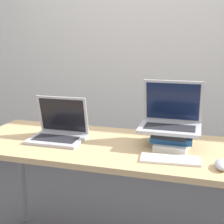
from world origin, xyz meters
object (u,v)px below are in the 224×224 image
book_stack (173,138)px  laptop_on_books (171,119)px  laptop_left (59,131)px  mouse (222,165)px  wireless_keyboard (170,159)px

book_stack → laptop_on_books: 0.10m
laptop_on_books → laptop_left: bearing=-171.6°
laptop_left → mouse: laptop_left is taller
wireless_keyboard → mouse: 0.23m
book_stack → wireless_keyboard: 0.22m
mouse → laptop_on_books: bearing=134.3°
laptop_on_books → mouse: size_ratio=2.83×
laptop_on_books → wireless_keyboard: bearing=-83.2°
laptop_left → book_stack: bearing=6.6°
laptop_on_books → book_stack: bearing=-48.2°
laptop_left → mouse: 0.89m
wireless_keyboard → mouse: (0.23, -0.03, 0.01)m
book_stack → laptop_on_books: laptop_on_books is taller
laptop_left → book_stack: (0.63, 0.07, -0.00)m
laptop_left → wireless_keyboard: size_ratio=1.06×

